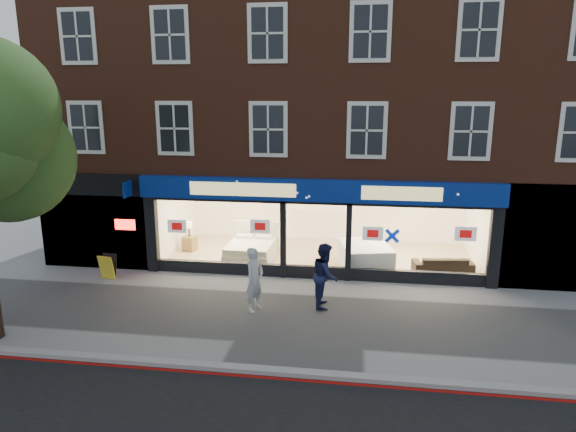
% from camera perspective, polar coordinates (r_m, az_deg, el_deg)
% --- Properties ---
extents(ground, '(120.00, 120.00, 0.00)m').
position_cam_1_polar(ground, '(14.09, 1.89, -11.22)').
color(ground, gray).
rests_on(ground, ground).
extents(kerb_line, '(60.00, 0.10, 0.01)m').
position_cam_1_polar(kerb_line, '(11.37, 0.08, -17.71)').
color(kerb_line, '#8C0A07').
rests_on(kerb_line, ground).
extents(kerb_stone, '(60.00, 0.25, 0.12)m').
position_cam_1_polar(kerb_stone, '(11.51, 0.23, -16.97)').
color(kerb_stone, gray).
rests_on(kerb_stone, ground).
extents(showroom_floor, '(11.00, 4.50, 0.10)m').
position_cam_1_polar(showroom_floor, '(18.95, 3.64, -4.46)').
color(showroom_floor, tan).
rests_on(showroom_floor, ground).
extents(building, '(19.00, 8.26, 10.30)m').
position_cam_1_polar(building, '(19.71, 4.30, 15.76)').
color(building, brown).
rests_on(building, ground).
extents(display_bed, '(1.70, 2.05, 1.14)m').
position_cam_1_polar(display_bed, '(18.53, -4.11, -3.68)').
color(display_bed, beige).
rests_on(display_bed, showroom_floor).
extents(bedside_table, '(0.52, 0.52, 0.55)m').
position_cam_1_polar(bedside_table, '(19.66, -10.87, -3.02)').
color(bedside_table, brown).
rests_on(bedside_table, showroom_floor).
extents(mattress_stack, '(1.97, 2.29, 0.78)m').
position_cam_1_polar(mattress_stack, '(17.73, 8.55, -4.37)').
color(mattress_stack, silver).
rests_on(mattress_stack, showroom_floor).
extents(sofa, '(2.00, 0.98, 0.56)m').
position_cam_1_polar(sofa, '(17.73, 16.81, -5.18)').
color(sofa, black).
rests_on(sofa, showroom_floor).
extents(a_board, '(0.59, 0.43, 0.82)m').
position_cam_1_polar(a_board, '(17.68, -19.37, -5.34)').
color(a_board, yellow).
rests_on(a_board, ground).
extents(pedestrian_grey, '(0.66, 0.78, 1.80)m').
position_cam_1_polar(pedestrian_grey, '(14.24, -3.75, -7.04)').
color(pedestrian_grey, '#B9BBC1').
rests_on(pedestrian_grey, ground).
extents(pedestrian_blue, '(0.73, 0.92, 1.84)m').
position_cam_1_polar(pedestrian_blue, '(14.51, 4.16, -6.56)').
color(pedestrian_blue, '#16193F').
rests_on(pedestrian_blue, ground).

